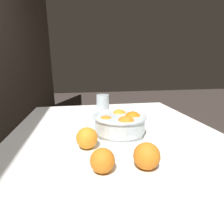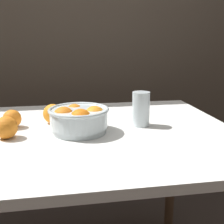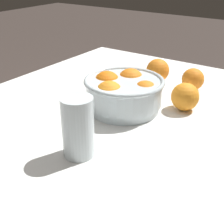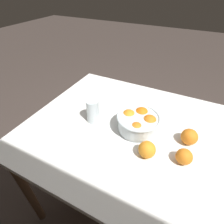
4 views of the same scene
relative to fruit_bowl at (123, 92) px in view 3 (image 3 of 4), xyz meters
The scene contains 6 objects.
dining_table 0.15m from the fruit_bowl, 16.26° to the left, with size 1.10×0.92×0.77m.
fruit_bowl is the anchor object (origin of this frame).
juice_glass 0.25m from the fruit_bowl, 10.25° to the left, with size 0.07×0.07×0.13m.
orange_loose_near_bowl 0.27m from the fruit_bowl, 156.68° to the left, with size 0.07×0.07×0.07m, color orange.
orange_loose_front 0.17m from the fruit_bowl, 123.17° to the left, with size 0.08×0.08×0.08m, color orange.
orange_loose_aside 0.25m from the fruit_bowl, behind, with size 0.08×0.08×0.08m, color orange.
Camera 3 is at (0.63, 0.41, 1.16)m, focal length 50.00 mm.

